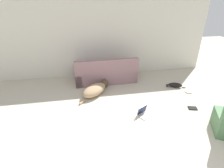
% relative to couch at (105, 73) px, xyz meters
% --- Properties ---
extents(ground_plane, '(20.00, 20.00, 0.00)m').
position_rel_couch_xyz_m(ground_plane, '(-0.11, -3.56, -0.27)').
color(ground_plane, '#BCB29E').
extents(wall_back, '(7.99, 0.06, 2.55)m').
position_rel_couch_xyz_m(wall_back, '(-0.11, 0.64, 1.01)').
color(wall_back, beige).
rests_on(wall_back, ground_plane).
extents(couch, '(2.06, 0.97, 0.86)m').
position_rel_couch_xyz_m(couch, '(0.00, 0.00, 0.00)').
color(couch, gray).
rests_on(couch, ground_plane).
extents(dog, '(1.02, 1.12, 0.29)m').
position_rel_couch_xyz_m(dog, '(-0.42, -0.86, -0.12)').
color(dog, '#A38460').
rests_on(dog, ground_plane).
extents(cat, '(0.58, 0.31, 0.16)m').
position_rel_couch_xyz_m(cat, '(2.10, -0.92, -0.19)').
color(cat, black).
rests_on(cat, ground_plane).
extents(laptop_open, '(0.40, 0.38, 0.22)m').
position_rel_couch_xyz_m(laptop_open, '(0.60, -2.16, -0.19)').
color(laptop_open, '#B7B7BC').
rests_on(laptop_open, ground_plane).
extents(book_cream, '(0.18, 0.17, 0.02)m').
position_rel_couch_xyz_m(book_cream, '(2.35, -1.32, -0.25)').
color(book_cream, beige).
rests_on(book_cream, ground_plane).
extents(book_black, '(0.25, 0.21, 0.02)m').
position_rel_couch_xyz_m(book_black, '(1.95, -2.13, -0.25)').
color(book_black, black).
rests_on(book_black, ground_plane).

